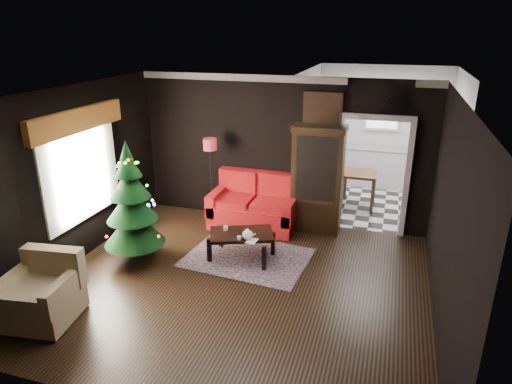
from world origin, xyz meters
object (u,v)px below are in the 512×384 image
(kitchen_table, at_px, (358,189))
(christmas_tree, at_px, (131,201))
(floor_lamp, at_px, (211,180))
(armchair, at_px, (40,289))
(teapot, at_px, (247,234))
(wall_clock, at_px, (394,105))
(coffee_table, at_px, (242,245))
(curio_cabinet, at_px, (317,182))
(loveseat, at_px, (254,202))

(kitchen_table, bearing_deg, christmas_tree, -132.38)
(floor_lamp, height_order, armchair, floor_lamp)
(teapot, relative_size, wall_clock, 0.58)
(wall_clock, bearing_deg, kitchen_table, 113.75)
(coffee_table, bearing_deg, teapot, -49.84)
(coffee_table, distance_m, teapot, 0.41)
(kitchen_table, bearing_deg, curio_cabinet, -114.44)
(armchair, height_order, kitchen_table, armchair)
(wall_clock, bearing_deg, armchair, -135.40)
(curio_cabinet, xyz_separation_m, coffee_table, (-0.96, -1.50, -0.71))
(wall_clock, xyz_separation_m, kitchen_table, (-0.55, 1.25, -2.00))
(floor_lamp, xyz_separation_m, armchair, (-0.85, -3.67, -0.37))
(curio_cabinet, distance_m, teapot, 1.92)
(coffee_table, height_order, wall_clock, wall_clock)
(loveseat, xyz_separation_m, floor_lamp, (-0.88, 0.05, 0.33))
(curio_cabinet, relative_size, wall_clock, 5.94)
(loveseat, distance_m, armchair, 4.01)
(curio_cabinet, distance_m, kitchen_table, 1.67)
(curio_cabinet, relative_size, christmas_tree, 1.04)
(armchair, xyz_separation_m, wall_clock, (4.08, 4.02, 1.92))
(christmas_tree, relative_size, teapot, 9.80)
(floor_lamp, xyz_separation_m, christmas_tree, (-0.54, -1.93, 0.22))
(loveseat, xyz_separation_m, wall_clock, (2.35, 0.40, 1.88))
(loveseat, height_order, curio_cabinet, curio_cabinet)
(floor_lamp, bearing_deg, loveseat, -3.44)
(wall_clock, bearing_deg, loveseat, -170.34)
(kitchen_table, bearing_deg, loveseat, -137.49)
(coffee_table, xyz_separation_m, teapot, (0.17, -0.20, 0.31))
(teapot, xyz_separation_m, kitchen_table, (1.44, 3.13, -0.18))
(coffee_table, distance_m, kitchen_table, 3.35)
(loveseat, distance_m, curio_cabinet, 1.25)
(floor_lamp, xyz_separation_m, wall_clock, (3.23, 0.35, 1.55))
(loveseat, xyz_separation_m, teapot, (0.36, -1.48, 0.05))
(loveseat, relative_size, kitchen_table, 2.27)
(coffee_table, relative_size, teapot, 5.41)
(loveseat, height_order, christmas_tree, christmas_tree)
(curio_cabinet, xyz_separation_m, floor_lamp, (-2.03, -0.17, -0.12))
(loveseat, bearing_deg, kitchen_table, 42.51)
(floor_lamp, distance_m, wall_clock, 3.60)
(kitchen_table, bearing_deg, floor_lamp, -149.18)
(loveseat, distance_m, wall_clock, 3.04)
(wall_clock, bearing_deg, curio_cabinet, -171.47)
(christmas_tree, height_order, teapot, christmas_tree)
(floor_lamp, height_order, wall_clock, wall_clock)
(christmas_tree, xyz_separation_m, coffee_table, (1.61, 0.59, -0.81))
(curio_cabinet, relative_size, armchair, 2.17)
(curio_cabinet, bearing_deg, teapot, -114.83)
(loveseat, height_order, teapot, loveseat)
(coffee_table, bearing_deg, wall_clock, 37.93)
(christmas_tree, distance_m, kitchen_table, 4.82)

